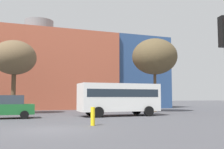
# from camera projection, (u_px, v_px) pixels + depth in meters

# --- Properties ---
(ground_plane) EXTENTS (200.00, 200.00, 0.00)m
(ground_plane) POSITION_uv_depth(u_px,v_px,m) (49.00, 130.00, 12.87)
(ground_plane) COLOR #47474C
(building_backdrop) EXTENTS (37.73, 10.19, 12.43)m
(building_backdrop) POSITION_uv_depth(u_px,v_px,m) (38.00, 71.00, 37.71)
(building_backdrop) COLOR #B2563D
(building_backdrop) RESTS_ON ground_plane
(parked_car_2) EXTENTS (4.00, 1.96, 1.73)m
(parked_car_2) POSITION_uv_depth(u_px,v_px,m) (7.00, 107.00, 19.93)
(parked_car_2) COLOR #1E662D
(parked_car_2) RESTS_ON ground_plane
(white_bus) EXTENTS (6.80, 2.62, 2.72)m
(white_bus) POSITION_uv_depth(u_px,v_px,m) (119.00, 97.00, 22.84)
(white_bus) COLOR white
(white_bus) RESTS_ON ground_plane
(bare_tree_0) EXTENTS (5.01, 5.01, 8.11)m
(bare_tree_0) POSITION_uv_depth(u_px,v_px,m) (155.00, 57.00, 29.97)
(bare_tree_0) COLOR brown
(bare_tree_0) RESTS_ON ground_plane
(bare_tree_1) EXTENTS (4.20, 4.20, 7.13)m
(bare_tree_1) POSITION_uv_depth(u_px,v_px,m) (14.00, 58.00, 26.20)
(bare_tree_1) COLOR brown
(bare_tree_1) RESTS_ON ground_plane
(bollard_yellow_0) EXTENTS (0.24, 0.24, 1.02)m
(bollard_yellow_0) POSITION_uv_depth(u_px,v_px,m) (93.00, 116.00, 14.98)
(bollard_yellow_0) COLOR yellow
(bollard_yellow_0) RESTS_ON ground_plane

